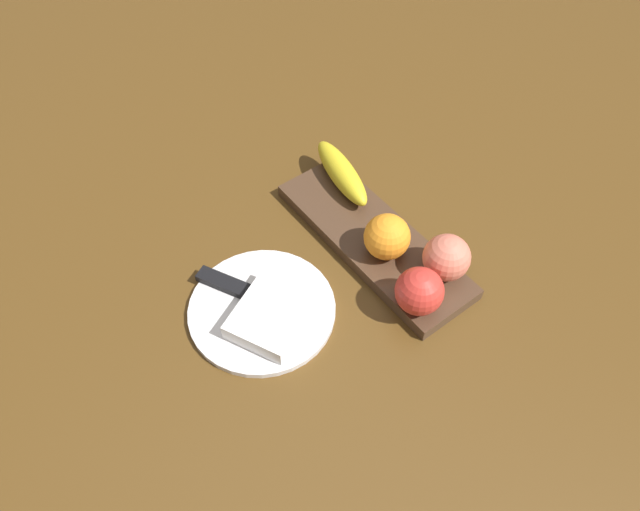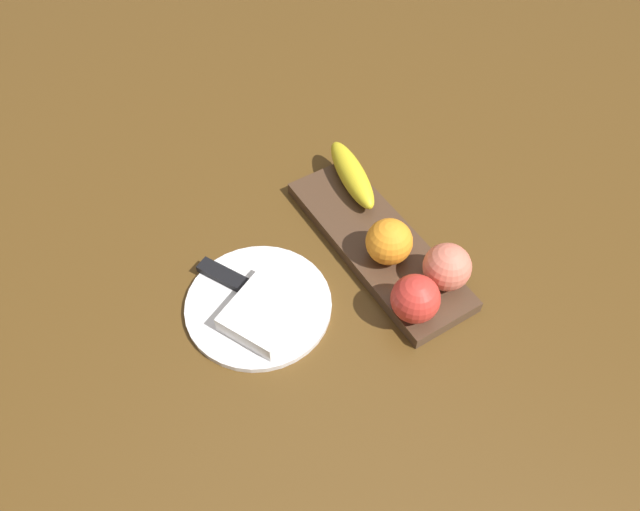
% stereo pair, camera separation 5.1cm
% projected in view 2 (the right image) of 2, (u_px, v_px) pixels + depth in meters
% --- Properties ---
extents(ground_plane, '(2.40, 2.40, 0.00)m').
position_uv_depth(ground_plane, '(362.00, 246.00, 0.96)').
color(ground_plane, '#543716').
extents(fruit_tray, '(0.36, 0.12, 0.02)m').
position_uv_depth(fruit_tray, '(377.00, 243.00, 0.95)').
color(fruit_tray, '#493121').
rests_on(fruit_tray, ground_plane).
extents(apple, '(0.07, 0.07, 0.07)m').
position_uv_depth(apple, '(415.00, 299.00, 0.83)').
color(apple, red).
rests_on(apple, fruit_tray).
extents(banana, '(0.17, 0.07, 0.04)m').
position_uv_depth(banana, '(352.00, 174.00, 1.00)').
color(banana, yellow).
rests_on(banana, fruit_tray).
extents(orange_near_apple, '(0.07, 0.07, 0.07)m').
position_uv_depth(orange_near_apple, '(389.00, 242.00, 0.90)').
color(orange_near_apple, orange).
rests_on(orange_near_apple, fruit_tray).
extents(peach, '(0.07, 0.07, 0.07)m').
position_uv_depth(peach, '(447.00, 267.00, 0.87)').
color(peach, '#DF735C').
rests_on(peach, fruit_tray).
extents(dinner_plate, '(0.22, 0.22, 0.01)m').
position_uv_depth(dinner_plate, '(259.00, 305.00, 0.89)').
color(dinner_plate, white).
rests_on(dinner_plate, ground_plane).
extents(folded_napkin, '(0.14, 0.14, 0.03)m').
position_uv_depth(folded_napkin, '(266.00, 311.00, 0.86)').
color(folded_napkin, white).
rests_on(folded_napkin, dinner_plate).
extents(knife, '(0.17, 0.10, 0.01)m').
position_uv_depth(knife, '(233.00, 281.00, 0.90)').
color(knife, silver).
rests_on(knife, dinner_plate).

